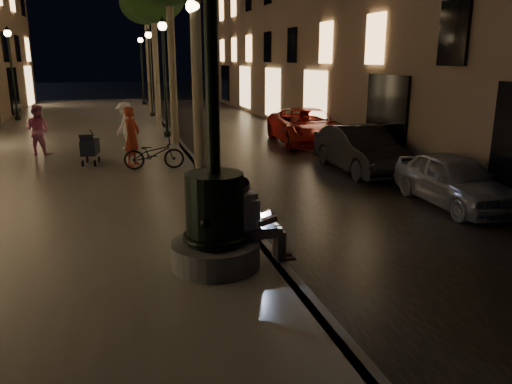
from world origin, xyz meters
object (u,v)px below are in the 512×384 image
object	(u,v)px
car_front	(454,180)
pedestrian_pink	(38,130)
lamp_curb_b	(164,62)
lamp_curb_c	(150,61)
car_third	(307,126)
lamp_left_c	(11,62)
stroller	(90,147)
seated_man_laptop	(253,218)
lamp_curb_d	(142,61)
fountain_lamppost	(215,204)
tree_far	(146,4)
car_second	(361,149)
bicycle	(154,154)
pedestrian_white	(125,125)
lamp_curb_a	(195,64)
pedestrian_red	(132,136)

from	to	relation	value
car_front	pedestrian_pink	distance (m)	13.22
lamp_curb_b	lamp_curb_c	distance (m)	8.00
car_third	pedestrian_pink	xyz separation A→B (m)	(-10.03, -0.79, 0.33)
lamp_curb_c	car_third	xyz separation A→B (m)	(5.40, -10.29, -2.52)
lamp_left_c	stroller	xyz separation A→B (m)	(4.21, -13.28, -2.49)
seated_man_laptop	lamp_curb_d	xyz separation A→B (m)	(0.09, 30.00, 2.29)
fountain_lamppost	car_front	distance (m)	6.69
tree_far	lamp_curb_c	distance (m)	3.77
lamp_left_c	car_second	distance (m)	19.97
lamp_curb_c	stroller	world-z (taller)	lamp_curb_c
fountain_lamppost	lamp_curb_c	distance (m)	22.10
pedestrian_pink	bicycle	world-z (taller)	pedestrian_pink
fountain_lamppost	lamp_curb_b	bearing A→B (deg)	87.14
lamp_left_c	lamp_curb_c	bearing A→B (deg)	0.00
seated_man_laptop	tree_far	world-z (taller)	tree_far
lamp_left_c	pedestrian_white	xyz separation A→B (m)	(5.36, -10.49, -2.19)
car_third	pedestrian_pink	size ratio (longest dim) A/B	3.04
fountain_lamppost	car_second	size ratio (longest dim) A/B	1.23
tree_far	lamp_curb_a	world-z (taller)	tree_far
car_third	pedestrian_pink	distance (m)	10.07
car_front	car_third	xyz separation A→B (m)	(-0.10, 9.26, 0.10)
car_third	pedestrian_white	distance (m)	7.15
car_second	pedestrian_pink	size ratio (longest dim) A/B	2.48
car_front	pedestrian_white	xyz separation A→B (m)	(-7.24, 9.06, 0.42)
fountain_lamppost	lamp_left_c	world-z (taller)	fountain_lamppost
lamp_left_c	pedestrian_red	size ratio (longest dim) A/B	2.69
lamp_curb_d	lamp_left_c	distance (m)	10.70
car_second	stroller	bearing A→B (deg)	164.57
lamp_curb_b	car_third	bearing A→B (deg)	-22.99
car_second	pedestrian_white	bearing A→B (deg)	143.99
pedestrian_red	pedestrian_pink	size ratio (longest dim) A/B	1.05
seated_man_laptop	stroller	xyz separation A→B (m)	(-2.81, 8.72, -0.20)
pedestrian_pink	pedestrian_red	bearing A→B (deg)	160.75
lamp_curb_b	bicycle	size ratio (longest dim) A/B	2.74
lamp_curb_c	car_third	world-z (taller)	lamp_curb_c
tree_far	lamp_curb_d	world-z (taller)	tree_far
car_front	pedestrian_red	world-z (taller)	pedestrian_red
lamp_curb_c	pedestrian_pink	size ratio (longest dim) A/B	2.82
pedestrian_red	lamp_curb_a	bearing A→B (deg)	-112.62
seated_man_laptop	car_second	world-z (taller)	seated_man_laptop
lamp_left_c	pedestrian_red	distance (m)	14.92
lamp_curb_a	pedestrian_white	distance (m)	6.18
car_second	pedestrian_white	world-z (taller)	pedestrian_white
fountain_lamppost	stroller	size ratio (longest dim) A/B	4.80
lamp_curb_c	pedestrian_pink	distance (m)	12.20
tree_far	bicycle	bearing A→B (deg)	-93.93
fountain_lamppost	seated_man_laptop	xyz separation A→B (m)	(0.61, -0.00, -0.27)
lamp_curb_a	lamp_curb_c	xyz separation A→B (m)	(0.00, 16.00, 0.00)
lamp_curb_c	pedestrian_white	xyz separation A→B (m)	(-1.74, -10.49, -2.19)
car_front	pedestrian_white	distance (m)	11.61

